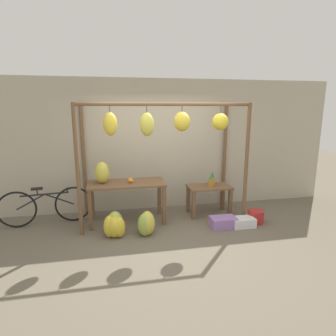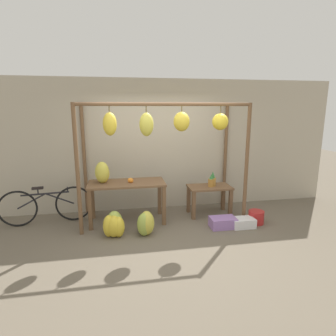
{
  "view_description": "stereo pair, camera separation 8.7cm",
  "coord_description": "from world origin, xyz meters",
  "px_view_note": "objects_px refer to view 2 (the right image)",
  "views": [
    {
      "loc": [
        -0.93,
        -4.34,
        2.21
      ],
      "look_at": [
        0.11,
        0.92,
        1.05
      ],
      "focal_mm": 30.0,
      "sensor_mm": 36.0,
      "label": 1
    },
    {
      "loc": [
        -0.84,
        -4.36,
        2.21
      ],
      "look_at": [
        0.11,
        0.92,
        1.05
      ],
      "focal_mm": 30.0,
      "sensor_mm": 36.0,
      "label": 2
    }
  ],
  "objects_px": {
    "banana_pile_on_table": "(102,173)",
    "parked_bicycle": "(46,205)",
    "orange_pile": "(131,180)",
    "fruit_crate_white": "(223,222)",
    "pineapple_cluster": "(212,181)",
    "banana_pile_ground_left": "(114,225)",
    "blue_bucket": "(256,217)",
    "fruit_crate_purple": "(243,223)",
    "banana_pile_ground_right": "(145,224)"
  },
  "relations": [
    {
      "from": "banana_pile_on_table",
      "to": "fruit_crate_purple",
      "type": "height_order",
      "value": "banana_pile_on_table"
    },
    {
      "from": "banana_pile_ground_right",
      "to": "blue_bucket",
      "type": "distance_m",
      "value": 2.17
    },
    {
      "from": "orange_pile",
      "to": "parked_bicycle",
      "type": "bearing_deg",
      "value": 172.36
    },
    {
      "from": "fruit_crate_purple",
      "to": "orange_pile",
      "type": "bearing_deg",
      "value": 163.05
    },
    {
      "from": "banana_pile_ground_right",
      "to": "fruit_crate_white",
      "type": "height_order",
      "value": "banana_pile_ground_right"
    },
    {
      "from": "fruit_crate_white",
      "to": "banana_pile_ground_right",
      "type": "bearing_deg",
      "value": -178.18
    },
    {
      "from": "fruit_crate_white",
      "to": "pineapple_cluster",
      "type": "bearing_deg",
      "value": 90.06
    },
    {
      "from": "parked_bicycle",
      "to": "fruit_crate_purple",
      "type": "xyz_separation_m",
      "value": [
        3.66,
        -0.84,
        -0.28
      ]
    },
    {
      "from": "banana_pile_ground_right",
      "to": "fruit_crate_white",
      "type": "bearing_deg",
      "value": 1.82
    },
    {
      "from": "orange_pile",
      "to": "parked_bicycle",
      "type": "height_order",
      "value": "orange_pile"
    },
    {
      "from": "parked_bicycle",
      "to": "fruit_crate_purple",
      "type": "distance_m",
      "value": 3.76
    },
    {
      "from": "parked_bicycle",
      "to": "banana_pile_ground_left",
      "type": "bearing_deg",
      "value": -31.51
    },
    {
      "from": "pineapple_cluster",
      "to": "banana_pile_ground_left",
      "type": "height_order",
      "value": "pineapple_cluster"
    },
    {
      "from": "banana_pile_on_table",
      "to": "banana_pile_ground_left",
      "type": "relative_size",
      "value": 0.94
    },
    {
      "from": "blue_bucket",
      "to": "parked_bicycle",
      "type": "xyz_separation_m",
      "value": [
        -3.99,
        0.72,
        0.24
      ]
    },
    {
      "from": "fruit_crate_white",
      "to": "banana_pile_on_table",
      "type": "bearing_deg",
      "value": 163.36
    },
    {
      "from": "banana_pile_ground_left",
      "to": "fruit_crate_white",
      "type": "relative_size",
      "value": 0.91
    },
    {
      "from": "fruit_crate_white",
      "to": "fruit_crate_purple",
      "type": "relative_size",
      "value": 1.11
    },
    {
      "from": "blue_bucket",
      "to": "parked_bicycle",
      "type": "relative_size",
      "value": 0.18
    },
    {
      "from": "banana_pile_on_table",
      "to": "banana_pile_ground_left",
      "type": "height_order",
      "value": "banana_pile_on_table"
    },
    {
      "from": "pineapple_cluster",
      "to": "fruit_crate_white",
      "type": "xyz_separation_m",
      "value": [
        0.0,
        -0.68,
        -0.64
      ]
    },
    {
      "from": "banana_pile_ground_right",
      "to": "blue_bucket",
      "type": "relative_size",
      "value": 1.46
    },
    {
      "from": "banana_pile_on_table",
      "to": "fruit_crate_white",
      "type": "height_order",
      "value": "banana_pile_on_table"
    },
    {
      "from": "orange_pile",
      "to": "pineapple_cluster",
      "type": "xyz_separation_m",
      "value": [
        1.67,
        0.11,
        -0.11
      ]
    },
    {
      "from": "banana_pile_on_table",
      "to": "parked_bicycle",
      "type": "xyz_separation_m",
      "value": [
        -1.09,
        0.13,
        -0.63
      ]
    },
    {
      "from": "pineapple_cluster",
      "to": "fruit_crate_purple",
      "type": "distance_m",
      "value": 1.05
    },
    {
      "from": "blue_bucket",
      "to": "fruit_crate_purple",
      "type": "xyz_separation_m",
      "value": [
        -0.33,
        -0.12,
        -0.04
      ]
    },
    {
      "from": "banana_pile_on_table",
      "to": "fruit_crate_purple",
      "type": "bearing_deg",
      "value": -15.39
    },
    {
      "from": "banana_pile_ground_left",
      "to": "orange_pile",
      "type": "bearing_deg",
      "value": 59.72
    },
    {
      "from": "pineapple_cluster",
      "to": "banana_pile_ground_left",
      "type": "relative_size",
      "value": 0.71
    },
    {
      "from": "banana_pile_ground_left",
      "to": "blue_bucket",
      "type": "xyz_separation_m",
      "value": [
        2.71,
        0.07,
        -0.07
      ]
    },
    {
      "from": "banana_pile_on_table",
      "to": "banana_pile_ground_right",
      "type": "height_order",
      "value": "banana_pile_on_table"
    },
    {
      "from": "fruit_crate_white",
      "to": "parked_bicycle",
      "type": "bearing_deg",
      "value": 166.49
    },
    {
      "from": "banana_pile_ground_right",
      "to": "fruit_crate_white",
      "type": "xyz_separation_m",
      "value": [
        1.46,
        0.05,
        -0.11
      ]
    },
    {
      "from": "orange_pile",
      "to": "pineapple_cluster",
      "type": "relative_size",
      "value": 0.35
    },
    {
      "from": "banana_pile_on_table",
      "to": "orange_pile",
      "type": "distance_m",
      "value": 0.55
    },
    {
      "from": "pineapple_cluster",
      "to": "banana_pile_ground_right",
      "type": "bearing_deg",
      "value": -153.54
    },
    {
      "from": "banana_pile_on_table",
      "to": "fruit_crate_white",
      "type": "relative_size",
      "value": 0.86
    },
    {
      "from": "banana_pile_on_table",
      "to": "banana_pile_ground_right",
      "type": "bearing_deg",
      "value": -43.98
    },
    {
      "from": "orange_pile",
      "to": "fruit_crate_purple",
      "type": "relative_size",
      "value": 0.25
    },
    {
      "from": "banana_pile_on_table",
      "to": "parked_bicycle",
      "type": "distance_m",
      "value": 1.27
    },
    {
      "from": "banana_pile_on_table",
      "to": "fruit_crate_white",
      "type": "bearing_deg",
      "value": -16.64
    },
    {
      "from": "fruit_crate_white",
      "to": "blue_bucket",
      "type": "xyz_separation_m",
      "value": [
        0.71,
        0.07,
        0.03
      ]
    },
    {
      "from": "pineapple_cluster",
      "to": "parked_bicycle",
      "type": "xyz_separation_m",
      "value": [
        -3.28,
        0.11,
        -0.37
      ]
    },
    {
      "from": "parked_bicycle",
      "to": "fruit_crate_purple",
      "type": "bearing_deg",
      "value": -12.94
    },
    {
      "from": "orange_pile",
      "to": "fruit_crate_white",
      "type": "xyz_separation_m",
      "value": [
        1.67,
        -0.57,
        -0.75
      ]
    },
    {
      "from": "fruit_crate_white",
      "to": "parked_bicycle",
      "type": "height_order",
      "value": "parked_bicycle"
    },
    {
      "from": "fruit_crate_white",
      "to": "banana_pile_ground_left",
      "type": "bearing_deg",
      "value": 179.87
    },
    {
      "from": "orange_pile",
      "to": "fruit_crate_white",
      "type": "height_order",
      "value": "orange_pile"
    },
    {
      "from": "orange_pile",
      "to": "fruit_crate_purple",
      "type": "bearing_deg",
      "value": -16.95
    }
  ]
}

